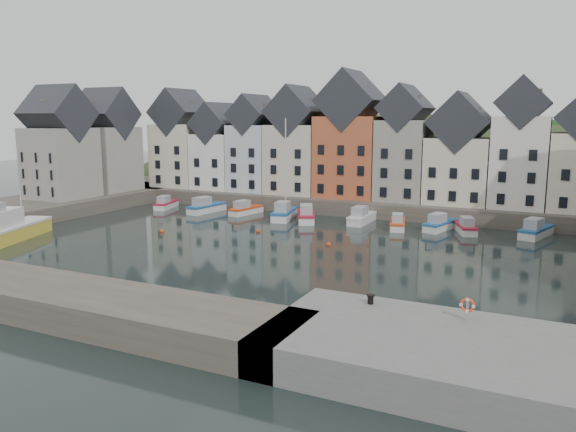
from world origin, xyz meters
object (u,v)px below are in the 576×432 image
Objects in this scene: mooring_bollard at (371,299)px; life_ring_post at (467,306)px; boat_a at (166,204)px; large_vessel at (10,229)px; boat_d at (284,213)px.

mooring_bollard is 5.72m from life_ring_post.
life_ring_post reaches higher than boat_a.
life_ring_post is at bearing -50.50° from boat_a.
large_vessel is (-1.22, -25.04, 0.66)m from boat_a.
boat_d reaches higher than boat_a.
mooring_bollard is (41.93, -34.00, 1.67)m from boat_a.
mooring_bollard is at bearing -69.68° from boat_d.
boat_a is 0.53× the size of large_vessel.
large_vessel is at bearing 169.09° from life_ring_post.
boat_d is 44.06m from life_ring_post.
boat_d is 23.78× the size of mooring_bollard.
boat_a is 10.38× the size of mooring_bollard.
boat_d is at bearing -16.02° from boat_a.
large_vessel is 44.08m from mooring_bollard.
boat_a is 0.44× the size of boat_d.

